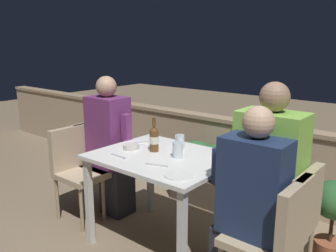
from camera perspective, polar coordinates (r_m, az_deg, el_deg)
The scene contains 22 objects.
ground_plane at distance 3.05m, azimuth -0.78°, elevation -18.33°, with size 16.00×16.00×0.00m, color #847056.
parapet_wall at distance 3.85m, azimuth 11.60°, elevation -4.96°, with size 9.00×0.18×0.81m.
dining_table at distance 2.76m, azimuth -0.82°, elevation -6.67°, with size 1.03×0.82×0.76m.
planter_hedge at distance 3.62m, azimuth 7.10°, elevation -7.14°, with size 0.81×0.47×0.61m.
chair_left_near at distance 3.38m, azimuth -14.31°, elevation -5.80°, with size 0.42×0.42×0.84m.
chair_left_far at distance 3.55m, azimuth -11.12°, elevation -4.69°, with size 0.42×0.42×0.84m.
person_purple_stripe at distance 3.37m, azimuth -9.17°, elevation -3.06°, with size 0.47×0.26×1.30m.
chair_right_near at distance 2.27m, azimuth 17.11°, elevation -15.91°, with size 0.42×0.42×0.84m.
person_navy_jumper at distance 2.28m, azimuth 12.78°, elevation -12.25°, with size 0.48×0.26×1.25m.
chair_right_far at distance 2.47m, azimuth 19.01°, elevation -13.51°, with size 0.42×0.42×0.84m.
person_green_blouse at distance 2.46m, azimuth 15.19°, elevation -8.98°, with size 0.50×0.26×1.37m.
beer_bottle at distance 2.81m, azimuth -2.24°, elevation -2.02°, with size 0.07×0.07×0.27m.
plate_0 at distance 2.33m, azimuth 1.79°, elevation -7.87°, with size 0.20×0.20×0.01m.
bowl_0 at distance 2.71m, azimuth 8.93°, elevation -4.54°, with size 0.17×0.17×0.04m.
bowl_1 at distance 2.90m, azimuth -5.93°, elevation -3.26°, with size 0.13×0.13×0.04m.
glass_cup_0 at distance 2.67m, azimuth 1.54°, elevation -3.85°, with size 0.08×0.08×0.12m.
glass_cup_1 at distance 2.90m, azimuth 1.96°, elevation -2.48°, with size 0.07×0.07×0.11m.
glass_cup_2 at distance 3.01m, azimuth 1.83°, elevation -2.23°, with size 0.08×0.08×0.08m.
fork_0 at distance 3.06m, azimuth -4.74°, elevation -2.67°, with size 0.12×0.15×0.01m.
fork_1 at distance 2.72m, azimuth -7.88°, elevation -4.84°, with size 0.17×0.03×0.01m.
fork_2 at distance 2.51m, azimuth -1.88°, elevation -6.27°, with size 0.17×0.07×0.01m.
potted_plant at distance 2.82m, azimuth 24.89°, elevation -13.01°, with size 0.30×0.30×0.67m.
Camera 1 is at (1.68, -1.98, 1.61)m, focal length 38.00 mm.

